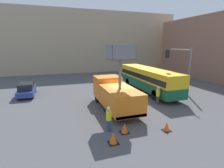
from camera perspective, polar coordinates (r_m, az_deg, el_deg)
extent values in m
plane|color=#4C4C4F|center=(16.79, 3.33, -7.62)|extent=(120.00, 120.00, 0.00)
cube|color=tan|center=(42.46, -10.85, 13.26)|extent=(44.00, 10.00, 12.96)
cube|color=orange|center=(18.27, -1.51, -0.82)|extent=(2.53, 2.15, 2.16)
cube|color=orange|center=(15.06, 2.53, -4.63)|extent=(2.53, 5.02, 1.71)
cube|color=red|center=(13.18, 6.41, -10.54)|extent=(2.48, 0.10, 0.24)
cylinder|color=black|center=(18.25, -4.85, -4.21)|extent=(0.30, 1.07, 1.07)
cylinder|color=black|center=(18.88, 1.76, -3.60)|extent=(0.30, 1.07, 1.07)
cylinder|color=black|center=(14.97, -1.53, -7.97)|extent=(0.30, 1.07, 1.07)
cylinder|color=black|center=(15.73, 6.33, -7.02)|extent=(0.30, 1.07, 1.07)
cylinder|color=slate|center=(14.58, 2.61, 3.19)|extent=(0.24, 0.24, 2.44)
cube|color=brown|center=(14.43, 2.66, 8.18)|extent=(2.01, 1.86, 0.10)
cube|color=slate|center=(14.08, -1.04, 10.43)|extent=(0.08, 1.86, 1.05)
cube|color=slate|center=(14.77, 6.22, 10.46)|extent=(0.08, 1.86, 1.05)
cube|color=slate|center=(15.23, 1.44, 10.58)|extent=(2.01, 0.08, 1.05)
cube|color=slate|center=(13.57, 4.06, 10.32)|extent=(2.01, 0.08, 1.05)
cube|color=#145638|center=(22.64, 11.53, 0.19)|extent=(2.50, 11.55, 1.11)
cube|color=yellow|center=(22.41, 11.67, 3.26)|extent=(2.50, 11.55, 1.35)
cube|color=black|center=(22.45, 11.64, 2.75)|extent=(2.52, 11.09, 0.59)
cylinder|color=black|center=(25.36, 5.30, 0.63)|extent=(0.30, 1.14, 1.14)
cylinder|color=black|center=(26.32, 9.68, 0.94)|extent=(0.30, 1.14, 1.14)
cylinder|color=black|center=(19.23, 13.94, -3.55)|extent=(0.30, 1.14, 1.14)
cylinder|color=black|center=(20.47, 19.16, -2.91)|extent=(0.30, 1.14, 1.14)
cylinder|color=slate|center=(22.18, 23.92, 3.75)|extent=(0.18, 0.18, 5.61)
cylinder|color=slate|center=(21.00, 21.27, 10.42)|extent=(0.21, 3.11, 0.13)
cube|color=black|center=(20.09, 17.63, 9.33)|extent=(0.33, 0.33, 0.90)
sphere|color=red|center=(20.08, 17.68, 10.04)|extent=(0.20, 0.20, 0.20)
cylinder|color=navy|center=(12.31, -1.06, -13.36)|extent=(0.32, 0.32, 0.80)
cylinder|color=yellow|center=(12.01, -1.07, -10.27)|extent=(0.38, 0.38, 0.64)
sphere|color=tan|center=(11.86, -1.08, -8.37)|extent=(0.22, 0.22, 0.22)
sphere|color=white|center=(11.82, -1.08, -7.93)|extent=(0.23, 0.23, 0.23)
cylinder|color=navy|center=(18.10, 14.70, -5.13)|extent=(0.32, 0.32, 0.83)
cylinder|color=yellow|center=(17.89, 14.83, -2.86)|extent=(0.38, 0.38, 0.66)
sphere|color=tan|center=(17.78, 14.91, -1.49)|extent=(0.22, 0.22, 0.22)
sphere|color=white|center=(17.76, 14.92, -1.18)|extent=(0.24, 0.24, 0.24)
cube|color=black|center=(13.04, 17.35, -14.29)|extent=(0.55, 0.55, 0.03)
cone|color=#F25B0F|center=(12.91, 17.43, -13.10)|extent=(0.44, 0.44, 0.63)
cube|color=black|center=(12.27, 4.08, -15.51)|extent=(0.59, 0.59, 0.03)
cone|color=#F25B0F|center=(12.12, 4.10, -14.15)|extent=(0.48, 0.48, 0.68)
cube|color=black|center=(11.11, 0.40, -18.69)|extent=(0.61, 0.61, 0.03)
cone|color=#F25B0F|center=(10.94, 0.41, -17.19)|extent=(0.49, 0.49, 0.70)
cube|color=navy|center=(22.70, -26.04, -2.06)|extent=(1.71, 4.35, 0.57)
cube|color=black|center=(22.35, -26.26, -0.62)|extent=(1.50, 2.39, 0.69)
cylinder|color=black|center=(24.16, -27.32, -1.95)|extent=(0.22, 0.64, 0.64)
cylinder|color=black|center=(23.97, -23.87, -1.72)|extent=(0.22, 0.64, 0.64)
cylinder|color=black|center=(21.58, -28.34, -3.66)|extent=(0.22, 0.64, 0.64)
cylinder|color=black|center=(21.36, -24.47, -3.42)|extent=(0.22, 0.64, 0.64)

